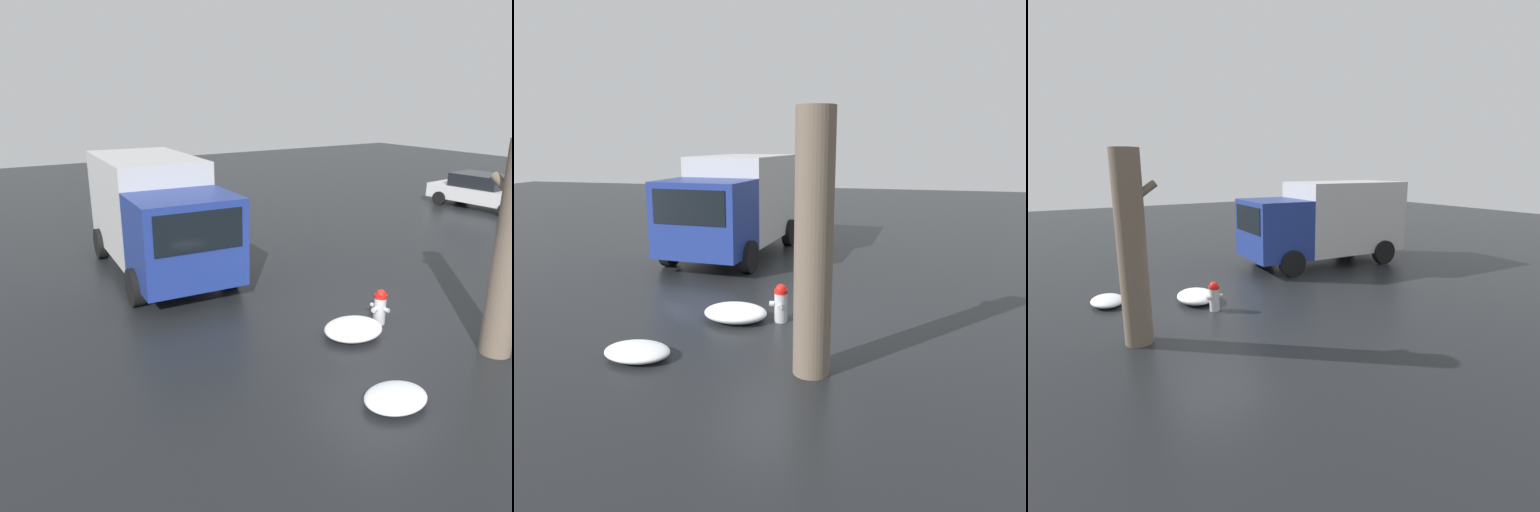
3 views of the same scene
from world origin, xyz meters
TOP-DOWN VIEW (x-y plane):
  - ground_plane at (0.00, 0.00)m, footprint 60.00×60.00m
  - fire_hydrant at (-0.00, 0.00)m, footprint 0.47×0.37m
  - tree_trunk at (-2.09, -0.96)m, footprint 0.88×0.58m
  - delivery_truck at (5.71, 2.77)m, footprint 6.27×3.05m
  - snow_pile_by_hydrant at (-0.17, 0.89)m, footprint 1.01×1.28m
  - snow_pile_curbside at (-2.29, 1.92)m, footprint 0.84×1.12m

SIDE VIEW (x-z plane):
  - ground_plane at x=0.00m, z-range 0.00..0.00m
  - snow_pile_curbside at x=-2.29m, z-range 0.00..0.25m
  - snow_pile_by_hydrant at x=-0.17m, z-range 0.00..0.33m
  - fire_hydrant at x=0.00m, z-range 0.01..0.79m
  - delivery_truck at x=5.71m, z-range 0.12..3.20m
  - tree_trunk at x=-2.09m, z-range 0.01..4.03m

